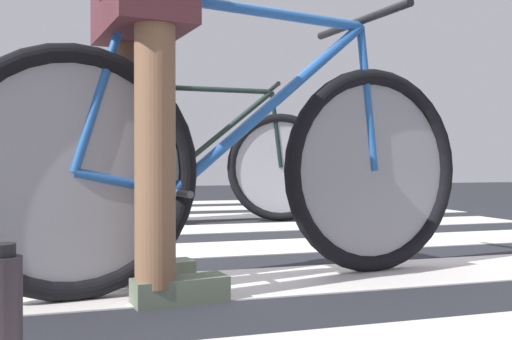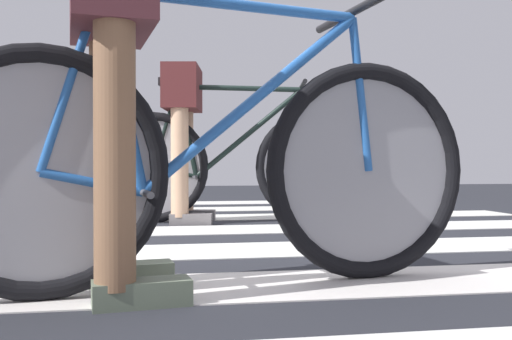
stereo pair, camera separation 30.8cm
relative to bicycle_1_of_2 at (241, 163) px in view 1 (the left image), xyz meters
name	(u,v)px [view 1 (the left image)]	position (x,y,z in m)	size (l,w,h in m)	color
ground	(146,243)	(-0.17, 1.14, -0.40)	(18.00, 14.00, 0.02)	#23252B
crosswalk_markings	(139,240)	(-0.20, 1.15, -0.38)	(5.46, 5.76, 0.00)	silver
bicycle_1_of_2	(241,163)	(0.00, 0.00, 0.00)	(1.73, 0.53, 0.93)	black
cyclist_1_of_2	(143,65)	(-0.31, -0.05, 0.28)	(0.36, 0.44, 1.03)	brown
bicycle_2_of_2	(203,163)	(0.29, 1.96, 0.00)	(1.72, 0.54, 0.93)	black
cyclist_2_of_2	(155,122)	(-0.01, 2.01, 0.27)	(0.37, 0.44, 1.01)	tan
water_bottle	(2,312)	(-0.62, -0.61, -0.27)	(0.07, 0.07, 0.24)	#2C2429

